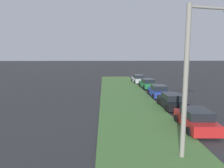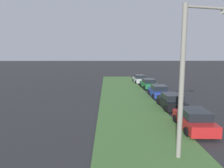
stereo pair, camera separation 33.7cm
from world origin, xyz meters
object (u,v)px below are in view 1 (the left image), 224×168
object	(u,v)px
parked_car_blue	(158,91)
parked_car_green	(148,84)
streetlight	(193,71)
parked_car_red	(196,120)
parked_car_black	(172,101)
parked_car_silver	(138,79)

from	to	relation	value
parked_car_blue	parked_car_green	xyz separation A→B (m)	(6.51, -0.03, 0.00)
parked_car_green	streetlight	size ratio (longest dim) A/B	0.59
parked_car_red	streetlight	distance (m)	5.79
parked_car_red	streetlight	xyz separation A→B (m)	(-3.95, 2.09, 3.67)
parked_car_green	streetlight	bearing A→B (deg)	170.66
parked_car_blue	streetlight	bearing A→B (deg)	171.89
parked_car_red	parked_car_blue	bearing A→B (deg)	1.33
parked_car_red	parked_car_black	world-z (taller)	same
parked_car_black	parked_car_green	world-z (taller)	same
parked_car_red	streetlight	size ratio (longest dim) A/B	0.58
streetlight	parked_car_red	bearing A→B (deg)	-27.92
parked_car_black	streetlight	bearing A→B (deg)	166.76
parked_car_blue	parked_car_silver	distance (m)	12.49
parked_car_silver	streetlight	bearing A→B (deg)	173.09
parked_car_green	parked_car_silver	bearing A→B (deg)	1.16
parked_car_black	parked_car_green	bearing A→B (deg)	-0.76
parked_car_black	parked_car_green	xyz separation A→B (m)	(11.93, -0.14, 0.00)
streetlight	parked_car_green	bearing A→B (deg)	-6.33
parked_car_green	streetlight	distance (m)	22.00
parked_car_red	parked_car_green	bearing A→B (deg)	1.73
parked_car_silver	parked_car_red	bearing A→B (deg)	177.49
parked_car_blue	streetlight	distance (m)	15.67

